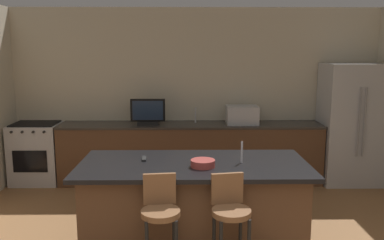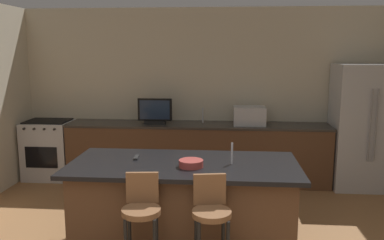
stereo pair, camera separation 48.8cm
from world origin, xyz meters
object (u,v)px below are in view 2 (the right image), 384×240
(bar_stool_left, at_px, (142,219))
(bar_stool_right, at_px, (211,221))
(range_oven, at_px, (49,149))
(tv_remote, at_px, (136,157))
(fruit_bowl, at_px, (191,163))
(cell_phone, at_px, (196,163))
(microwave, at_px, (249,116))
(kitchen_island, at_px, (184,204))
(refrigerator, at_px, (364,127))
(tv_monitor, at_px, (155,112))

(bar_stool_left, distance_m, bar_stool_right, 0.61)
(range_oven, bearing_deg, tv_remote, -47.00)
(bar_stool_left, relative_size, bar_stool_right, 1.00)
(fruit_bowl, bearing_deg, cell_phone, 70.73)
(microwave, bearing_deg, bar_stool_left, -110.88)
(tv_remote, bearing_deg, bar_stool_left, -79.34)
(kitchen_island, bearing_deg, refrigerator, 40.61)
(microwave, distance_m, tv_remote, 2.41)
(bar_stool_left, relative_size, cell_phone, 6.54)
(range_oven, distance_m, tv_monitor, 1.86)
(kitchen_island, relative_size, bar_stool_left, 2.38)
(range_oven, distance_m, tv_remote, 2.80)
(refrigerator, distance_m, fruit_bowl, 3.28)
(tv_monitor, bearing_deg, tv_remote, -85.85)
(refrigerator, xyz_separation_m, bar_stool_left, (-2.77, -2.80, -0.34))
(bar_stool_right, bearing_deg, bar_stool_left, 171.51)
(range_oven, distance_m, fruit_bowl, 3.43)
(cell_phone, relative_size, tv_remote, 0.88)
(bar_stool_right, xyz_separation_m, fruit_bowl, (-0.22, 0.53, 0.36))
(microwave, distance_m, cell_phone, 2.29)
(range_oven, bearing_deg, cell_phone, -40.82)
(microwave, distance_m, tv_monitor, 1.45)
(kitchen_island, height_order, cell_phone, cell_phone)
(kitchen_island, bearing_deg, tv_remote, 165.11)
(kitchen_island, distance_m, microwave, 2.38)
(cell_phone, distance_m, tv_remote, 0.67)
(kitchen_island, distance_m, tv_remote, 0.71)
(range_oven, xyz_separation_m, cell_phone, (2.53, -2.19, 0.45))
(range_oven, relative_size, fruit_bowl, 3.92)
(kitchen_island, bearing_deg, cell_phone, -12.08)
(cell_phone, height_order, tv_remote, tv_remote)
(fruit_bowl, relative_size, tv_remote, 1.42)
(kitchen_island, height_order, tv_monitor, tv_monitor)
(microwave, relative_size, tv_monitor, 0.91)
(bar_stool_left, distance_m, tv_remote, 0.91)
(bar_stool_left, relative_size, tv_remote, 5.77)
(tv_monitor, xyz_separation_m, cell_phone, (0.79, -2.14, -0.19))
(refrigerator, relative_size, tv_monitor, 3.51)
(refrigerator, bearing_deg, bar_stool_right, -127.83)
(bar_stool_right, bearing_deg, tv_monitor, 99.57)
(kitchen_island, relative_size, microwave, 4.87)
(microwave, bearing_deg, tv_remote, -122.81)
(bar_stool_right, bearing_deg, microwave, 70.73)
(bar_stool_left, bearing_deg, microwave, 62.94)
(kitchen_island, xyz_separation_m, tv_monitor, (-0.66, 2.11, 0.64))
(refrigerator, xyz_separation_m, range_oven, (-4.88, 0.04, -0.46))
(tv_remote, bearing_deg, refrigerator, 29.05)
(kitchen_island, distance_m, bar_stool_right, 0.74)
(refrigerator, distance_m, bar_stool_left, 3.95)
(cell_phone, bearing_deg, bar_stool_left, -111.17)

